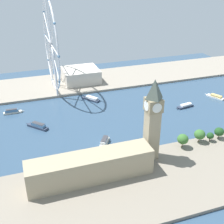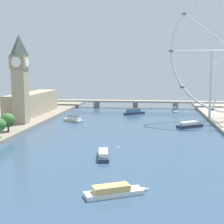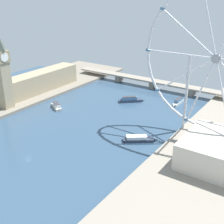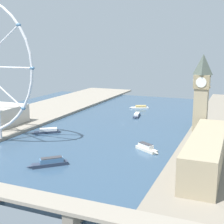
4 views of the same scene
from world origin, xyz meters
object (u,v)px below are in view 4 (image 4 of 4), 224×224
(parliament_block, at_px, (206,152))
(tour_boat_2, at_px, (47,131))
(tour_boat_5, at_px, (147,148))
(tour_boat_1, at_px, (50,162))
(tour_boat_4, at_px, (137,115))
(tour_boat_0, at_px, (140,107))
(clock_tower, at_px, (201,97))

(parliament_block, distance_m, tour_boat_2, 167.28)
(tour_boat_2, distance_m, tour_boat_5, 111.11)
(tour_boat_1, relative_size, tour_boat_2, 0.95)
(tour_boat_1, relative_size, tour_boat_4, 0.96)
(tour_boat_2, relative_size, tour_boat_4, 1.01)
(tour_boat_0, bearing_deg, tour_boat_1, 65.02)
(tour_boat_4, bearing_deg, clock_tower, 34.89)
(tour_boat_5, bearing_deg, tour_boat_0, 140.94)
(tour_boat_5, bearing_deg, tour_boat_4, 143.42)
(clock_tower, height_order, parliament_block, clock_tower)
(tour_boat_0, relative_size, tour_boat_4, 1.03)
(parliament_block, relative_size, tour_boat_2, 3.92)
(clock_tower, height_order, tour_boat_4, clock_tower)
(clock_tower, bearing_deg, tour_boat_5, 40.39)
(tour_boat_1, height_order, tour_boat_4, tour_boat_1)
(tour_boat_1, relative_size, tour_boat_5, 1.07)
(clock_tower, distance_m, tour_boat_1, 139.68)
(tour_boat_2, height_order, tour_boat_4, tour_boat_2)
(clock_tower, relative_size, tour_boat_4, 2.91)
(clock_tower, height_order, tour_boat_0, clock_tower)
(tour_boat_1, bearing_deg, tour_boat_0, -131.14)
(tour_boat_2, bearing_deg, tour_boat_4, -155.66)
(clock_tower, bearing_deg, parliament_block, 101.34)
(tour_boat_4, relative_size, tour_boat_5, 1.12)
(tour_boat_1, bearing_deg, tour_boat_5, -175.27)
(clock_tower, xyz_separation_m, tour_boat_4, (87.97, -91.89, -41.46))
(clock_tower, xyz_separation_m, tour_boat_0, (100.87, -147.05, -41.56))
(tour_boat_0, xyz_separation_m, tour_boat_1, (-5.80, 240.93, 0.82))
(clock_tower, distance_m, tour_boat_2, 155.35)
(parliament_block, distance_m, tour_boat_1, 112.86)
(clock_tower, bearing_deg, tour_boat_0, -55.55)
(tour_boat_0, distance_m, tour_boat_5, 190.45)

